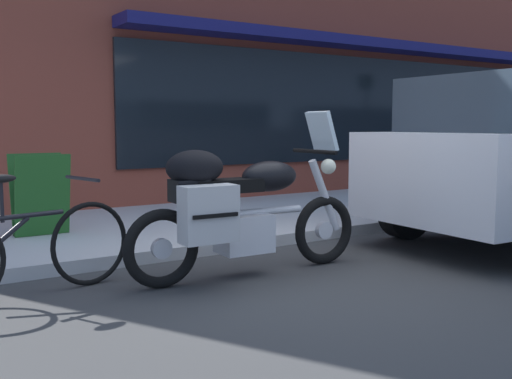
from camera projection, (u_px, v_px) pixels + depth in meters
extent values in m
plane|color=#373737|center=(308.00, 272.00, 5.17)|extent=(80.00, 80.00, 0.00)
cube|color=brown|center=(499.00, 33.00, 12.97)|extent=(25.12, 0.35, 6.49)
cube|color=black|center=(504.00, 112.00, 12.98)|extent=(17.58, 0.06, 1.80)
torus|color=black|center=(324.00, 230.00, 5.45)|extent=(0.63, 0.12, 0.63)
cylinder|color=silver|center=(324.00, 230.00, 5.45)|extent=(0.16, 0.07, 0.16)
torus|color=black|center=(162.00, 249.00, 4.64)|extent=(0.63, 0.12, 0.63)
cylinder|color=silver|center=(162.00, 249.00, 4.64)|extent=(0.16, 0.07, 0.16)
cube|color=silver|center=(244.00, 233.00, 5.01)|extent=(0.45, 0.32, 0.32)
cylinder|color=silver|center=(249.00, 213.00, 5.02)|extent=(1.03, 0.10, 0.06)
ellipsoid|color=black|center=(269.00, 176.00, 5.09)|extent=(0.53, 0.30, 0.26)
cube|color=black|center=(226.00, 186.00, 4.88)|extent=(0.61, 0.27, 0.11)
cube|color=black|center=(189.00, 191.00, 4.71)|extent=(0.29, 0.23, 0.18)
cylinder|color=silver|center=(324.00, 195.00, 5.41)|extent=(0.35, 0.08, 0.67)
cylinder|color=black|center=(314.00, 151.00, 5.31)|extent=(0.06, 0.62, 0.04)
cube|color=silver|center=(322.00, 131.00, 5.33)|extent=(0.16, 0.33, 0.35)
sphere|color=#EAEACC|center=(328.00, 167.00, 5.40)|extent=(0.14, 0.14, 0.14)
cube|color=#BABABA|center=(209.00, 214.00, 4.55)|extent=(0.45, 0.22, 0.44)
cube|color=black|center=(216.00, 216.00, 4.46)|extent=(0.37, 0.03, 0.03)
ellipsoid|color=black|center=(195.00, 168.00, 4.72)|extent=(0.49, 0.34, 0.28)
torus|color=black|center=(90.00, 244.00, 4.73)|extent=(0.66, 0.18, 0.67)
cylinder|color=black|center=(27.00, 215.00, 4.34)|extent=(0.55, 0.15, 0.04)
cylinder|color=black|center=(1.00, 241.00, 4.21)|extent=(0.43, 0.13, 0.32)
cylinder|color=black|center=(2.00, 201.00, 4.20)|extent=(0.03, 0.03, 0.30)
ellipsoid|color=black|center=(1.00, 179.00, 4.18)|extent=(0.24, 0.14, 0.06)
cylinder|color=black|center=(82.00, 179.00, 4.63)|extent=(0.13, 0.47, 0.03)
cylinder|color=black|center=(406.00, 209.00, 6.68)|extent=(0.67, 0.26, 0.66)
cube|color=#1E511E|center=(43.00, 195.00, 6.13)|extent=(0.55, 0.18, 0.85)
cube|color=#1E511E|center=(38.00, 193.00, 6.32)|extent=(0.55, 0.18, 0.85)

